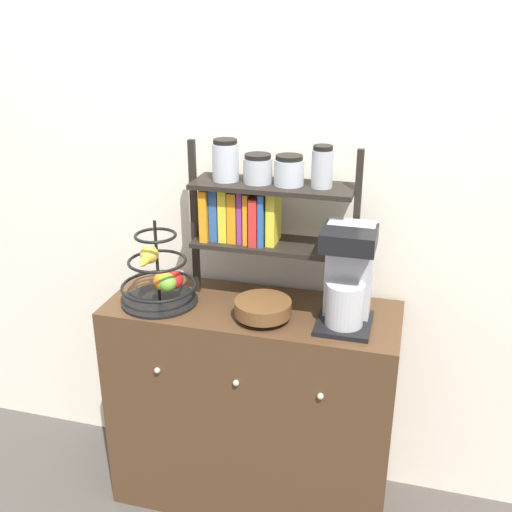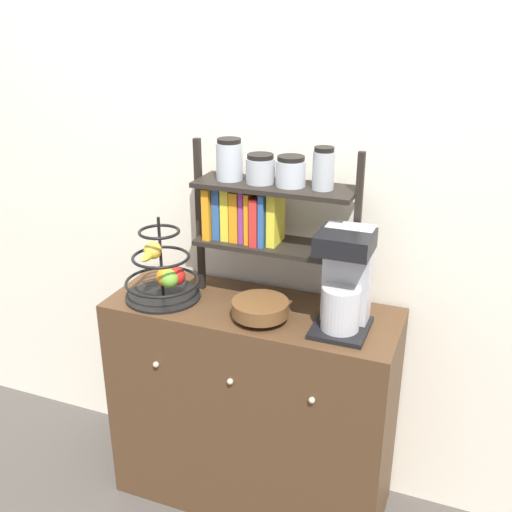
{
  "view_description": "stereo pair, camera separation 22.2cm",
  "coord_description": "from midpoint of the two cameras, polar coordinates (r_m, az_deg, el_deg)",
  "views": [
    {
      "loc": [
        0.56,
        -1.77,
        1.98
      ],
      "look_at": [
        0.02,
        0.21,
        1.13
      ],
      "focal_mm": 42.0,
      "sensor_mm": 36.0,
      "label": 1
    },
    {
      "loc": [
        0.77,
        -1.7,
        1.98
      ],
      "look_at": [
        0.02,
        0.21,
        1.13
      ],
      "focal_mm": 42.0,
      "sensor_mm": 36.0,
      "label": 2
    }
  ],
  "objects": [
    {
      "name": "coffee_maker",
      "position": [
        2.13,
        5.8,
        -2.01
      ],
      "size": [
        0.2,
        0.22,
        0.37
      ],
      "color": "black",
      "rests_on": "sideboard"
    },
    {
      "name": "fruit_stand",
      "position": [
        2.34,
        -11.85,
        -2.06
      ],
      "size": [
        0.3,
        0.3,
        0.34
      ],
      "color": "black",
      "rests_on": "sideboard"
    },
    {
      "name": "wall_back",
      "position": [
        2.4,
        -1.44,
        5.9
      ],
      "size": [
        7.0,
        0.05,
        2.6
      ],
      "primitive_type": "cube",
      "color": "silver",
      "rests_on": "ground_plane"
    },
    {
      "name": "wooden_bowl",
      "position": [
        2.2,
        -2.22,
        -5.09
      ],
      "size": [
        0.21,
        0.21,
        0.08
      ],
      "color": "brown",
      "rests_on": "sideboard"
    },
    {
      "name": "sideboard",
      "position": [
        2.55,
        -2.94,
        -14.17
      ],
      "size": [
        1.13,
        0.44,
        0.92
      ],
      "color": "#4C331E",
      "rests_on": "ground_plane"
    },
    {
      "name": "shelf_hutch",
      "position": [
        2.24,
        -2.67,
        5.15
      ],
      "size": [
        0.65,
        0.2,
        0.63
      ],
      "color": "black",
      "rests_on": "sideboard"
    }
  ]
}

